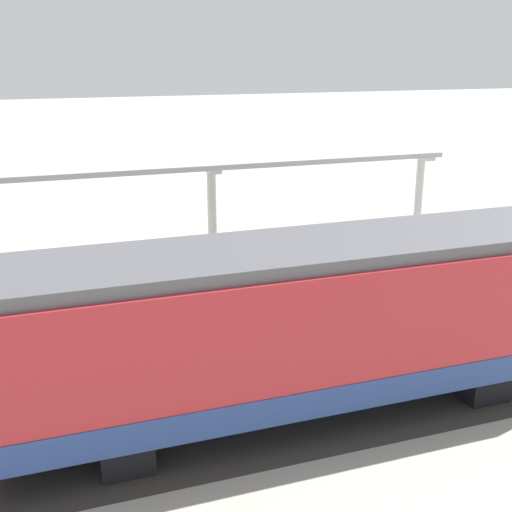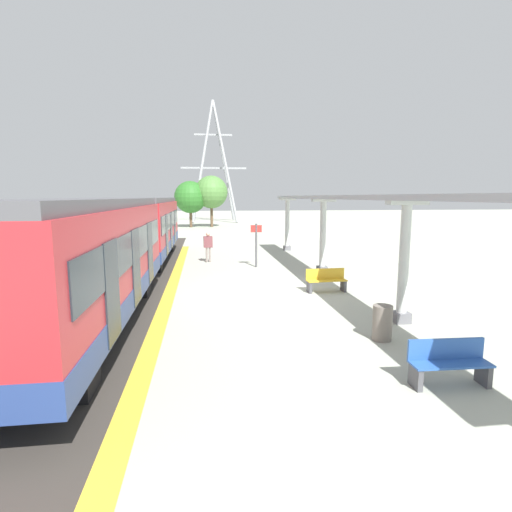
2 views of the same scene
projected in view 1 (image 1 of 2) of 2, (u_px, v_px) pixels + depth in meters
name	position (u px, v px, depth m)	size (l,w,h in m)	color
ground_plane	(103.00, 330.00, 16.78)	(176.00, 176.00, 0.00)	#A6AA9A
tactile_edge_strip	(123.00, 394.00, 13.62)	(0.45, 29.11, 0.01)	gold
trackbed	(138.00, 441.00, 11.98)	(3.20, 41.11, 0.01)	#38332D
train_near_carriage	(307.00, 326.00, 12.49)	(2.65, 11.38, 3.48)	#B5262D
canopy_pillar_nearest	(418.00, 204.00, 22.78)	(1.10, 0.44, 3.43)	slate
canopy_pillar_second	(212.00, 221.00, 20.43)	(1.10, 0.44, 3.43)	slate
canopy_beam	(76.00, 173.00, 18.64)	(1.20, 23.66, 0.16)	#A8AAB2
bench_near_end	(93.00, 284.00, 18.73)	(1.52, 0.51, 0.86)	gold
bench_mid_platform	(330.00, 258.00, 21.11)	(1.52, 0.50, 0.86)	#2B58AA
trash_bin	(262.00, 268.00, 20.18)	(0.48, 0.48, 0.88)	slate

